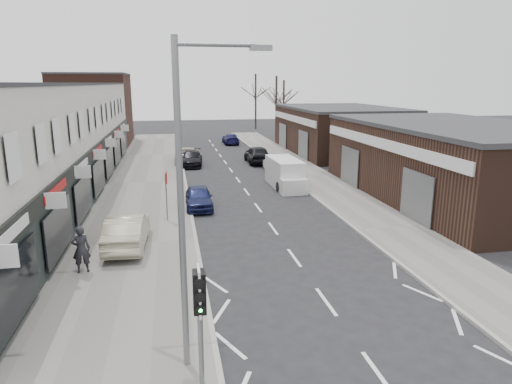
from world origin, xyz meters
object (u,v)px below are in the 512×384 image
warning_sign (167,181)px  parked_car_right_b (257,154)px  sedan_on_pavement (127,231)px  pedestrian (81,249)px  parked_car_left_a (199,197)px  traffic_light (200,302)px  parked_car_left_c (188,156)px  street_lamp (188,192)px  parked_car_right_a (276,165)px  parked_car_left_b (192,158)px  parked_car_right_c (231,139)px  white_van (285,174)px

warning_sign → parked_car_right_b: 18.84m
sedan_on_pavement → parked_car_right_b: bearing=-112.7°
pedestrian → parked_car_left_a: size_ratio=0.48×
warning_sign → pedestrian: 7.06m
pedestrian → warning_sign: bearing=-124.2°
traffic_light → parked_car_left_c: traffic_light is taller
street_lamp → parked_car_right_a: 26.57m
parked_car_left_a → parked_car_left_c: 15.49m
traffic_light → warning_sign: traffic_light is taller
sedan_on_pavement → parked_car_left_b: (3.79, 20.36, -0.21)m
pedestrian → parked_car_left_a: bearing=-126.4°
pedestrian → parked_car_right_c: size_ratio=0.42×
traffic_light → pedestrian: 8.88m
traffic_light → parked_car_right_a: bearing=73.2°
pedestrian → parked_car_right_a: pedestrian is taller
parked_car_right_b → parked_car_right_c: bearing=-87.3°
parked_car_left_c → parked_car_right_b: bearing=-7.8°
pedestrian → parked_car_left_c: size_ratio=0.37×
street_lamp → sedan_on_pavement: bearing=104.6°
parked_car_right_a → parked_car_right_b: bearing=-83.8°
traffic_light → parked_car_left_a: (1.00, 16.58, -1.77)m
warning_sign → parked_car_right_c: size_ratio=0.63×
parked_car_left_b → parked_car_right_b: (5.93, 0.32, 0.15)m
traffic_light → parked_car_left_c: bearing=88.2°
parked_car_left_c → sedan_on_pavement: bearing=-97.4°
parked_car_right_b → traffic_light: bearing=77.0°
street_lamp → parked_car_right_c: size_ratio=1.86×
parked_car_right_c → white_van: bearing=92.1°
white_van → parked_car_left_a: bearing=-146.5°
parked_car_right_a → traffic_light: bearing=71.4°
street_lamp → pedestrian: 8.45m
traffic_light → parked_car_right_c: 45.27m
parked_car_left_a → sedan_on_pavement: bearing=-118.3°
warning_sign → parked_car_left_a: warning_sign is taller
street_lamp → parked_car_left_b: 29.78m
warning_sign → parked_car_right_b: size_ratio=0.58×
sedan_on_pavement → parked_car_right_c: sedan_on_pavement is taller
pedestrian → parked_car_left_b: pedestrian is taller
warning_sign → parked_car_left_c: warning_sign is taller
parked_car_left_a → white_van: bearing=36.1°
warning_sign → parked_car_left_c: 18.20m
traffic_light → street_lamp: (-0.13, 1.22, 2.20)m
traffic_light → sedan_on_pavement: size_ratio=0.69×
street_lamp → white_van: bearing=69.4°
white_van → parked_car_right_a: white_van is taller
pedestrian → white_van: bearing=-137.4°
parked_car_right_a → parked_car_right_c: parked_car_right_a is taller
pedestrian → parked_car_left_c: 24.74m
parked_car_right_b → parked_car_left_c: bearing=-9.5°
traffic_light → parked_car_right_c: bearing=81.6°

